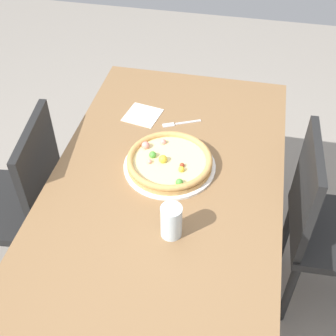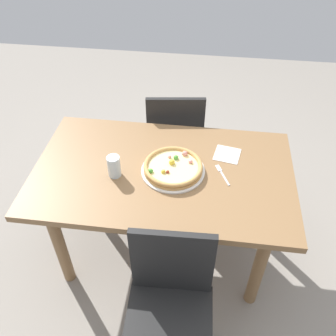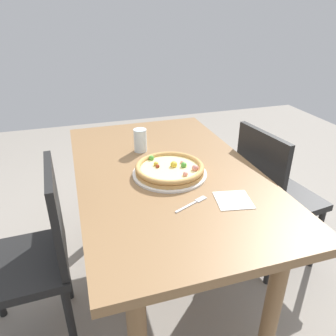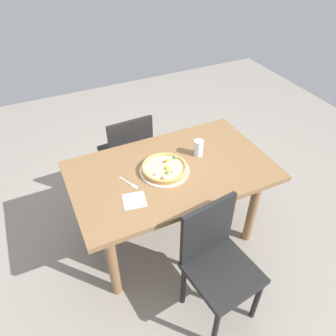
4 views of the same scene
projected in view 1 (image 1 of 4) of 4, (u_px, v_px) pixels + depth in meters
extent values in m
plane|color=gray|center=(167.00, 285.00, 2.13)|extent=(6.00, 6.00, 0.00)
cube|color=olive|center=(167.00, 181.00, 1.63)|extent=(1.42, 0.85, 0.04)
cylinder|color=olive|center=(244.00, 162.00, 2.25)|extent=(0.07, 0.07, 0.70)
cylinder|color=olive|center=(137.00, 147.00, 2.33)|extent=(0.07, 0.07, 0.70)
cylinder|color=black|center=(286.00, 230.00, 2.11)|extent=(0.04, 0.04, 0.42)
cylinder|color=black|center=(288.00, 293.00, 1.87)|extent=(0.04, 0.04, 0.42)
cube|color=black|center=(306.00, 190.00, 1.68)|extent=(0.38, 0.05, 0.42)
cylinder|color=black|center=(46.00, 271.00, 1.95)|extent=(0.04, 0.04, 0.42)
cylinder|color=black|center=(65.00, 212.00, 2.20)|extent=(0.04, 0.04, 0.42)
cube|color=black|center=(9.00, 206.00, 1.93)|extent=(0.45, 0.45, 0.04)
cube|color=black|center=(40.00, 170.00, 1.76)|extent=(0.38, 0.08, 0.42)
cylinder|color=white|center=(169.00, 166.00, 1.66)|extent=(0.35, 0.35, 0.01)
cylinder|color=tan|center=(169.00, 163.00, 1.65)|extent=(0.32, 0.32, 0.02)
cylinder|color=beige|center=(169.00, 161.00, 1.64)|extent=(0.28, 0.28, 0.01)
torus|color=tan|center=(169.00, 159.00, 1.63)|extent=(0.32, 0.32, 0.02)
sphere|color=gold|center=(181.00, 169.00, 1.59)|extent=(0.02, 0.02, 0.02)
sphere|color=#E58C7F|center=(146.00, 145.00, 1.68)|extent=(0.03, 0.03, 0.03)
sphere|color=gold|center=(163.00, 159.00, 1.63)|extent=(0.03, 0.03, 0.03)
sphere|color=#4C9E38|center=(179.00, 182.00, 1.54)|extent=(0.03, 0.03, 0.03)
sphere|color=#4C9E38|center=(153.00, 155.00, 1.65)|extent=(0.03, 0.03, 0.03)
sphere|color=maroon|center=(182.00, 165.00, 1.61)|extent=(0.02, 0.02, 0.02)
sphere|color=#E58C7F|center=(163.00, 142.00, 1.70)|extent=(0.02, 0.02, 0.02)
sphere|color=#E58C7F|center=(149.00, 162.00, 1.62)|extent=(0.02, 0.02, 0.02)
cube|color=silver|center=(188.00, 122.00, 1.85)|extent=(0.06, 0.10, 0.00)
cube|color=silver|center=(168.00, 125.00, 1.84)|extent=(0.04, 0.05, 0.00)
cylinder|color=silver|center=(171.00, 221.00, 1.39)|extent=(0.07, 0.07, 0.12)
cube|color=white|center=(143.00, 115.00, 1.89)|extent=(0.16, 0.16, 0.00)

